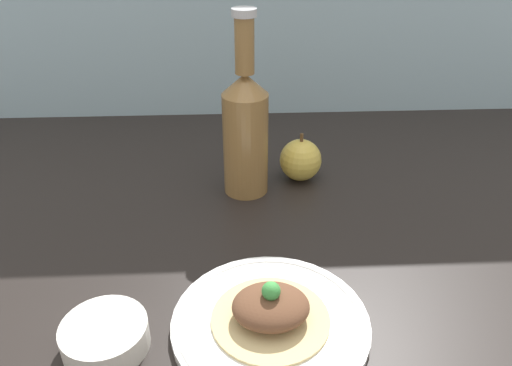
# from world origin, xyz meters

# --- Properties ---
(ground_plane) EXTENTS (1.80, 1.10, 0.04)m
(ground_plane) POSITION_xyz_m (0.00, 0.00, -0.02)
(ground_plane) COLOR black
(plate) EXTENTS (0.24, 0.24, 0.01)m
(plate) POSITION_xyz_m (-0.03, -0.16, 0.01)
(plate) COLOR white
(plate) RESTS_ON ground_plane
(plated_food) EXTENTS (0.15, 0.15, 0.06)m
(plated_food) POSITION_xyz_m (-0.03, -0.16, 0.03)
(plated_food) COLOR #D6BC7F
(plated_food) RESTS_ON plate
(cider_bottle) EXTENTS (0.08, 0.08, 0.32)m
(cider_bottle) POSITION_xyz_m (-0.05, 0.17, 0.12)
(cider_bottle) COLOR olive
(cider_bottle) RESTS_ON ground_plane
(apple) EXTENTS (0.08, 0.08, 0.09)m
(apple) POSITION_xyz_m (0.06, 0.20, 0.04)
(apple) COLOR gold
(apple) RESTS_ON ground_plane
(dipping_bowl) EXTENTS (0.10, 0.10, 0.03)m
(dipping_bowl) POSITION_xyz_m (-0.22, -0.18, 0.02)
(dipping_bowl) COLOR silver
(dipping_bowl) RESTS_ON ground_plane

